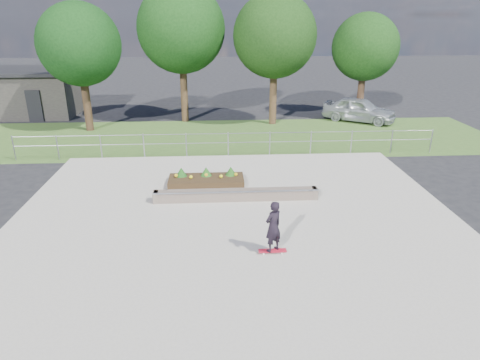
% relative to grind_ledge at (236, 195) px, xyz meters
% --- Properties ---
extents(ground, '(120.00, 120.00, 0.00)m').
position_rel_grind_ledge_xyz_m(ground, '(-0.10, -2.16, -0.26)').
color(ground, black).
rests_on(ground, ground).
extents(grass_verge, '(30.00, 8.00, 0.02)m').
position_rel_grind_ledge_xyz_m(grass_verge, '(-0.10, 8.84, -0.25)').
color(grass_verge, '#335020').
rests_on(grass_verge, ground).
extents(concrete_slab, '(15.00, 15.00, 0.06)m').
position_rel_grind_ledge_xyz_m(concrete_slab, '(-0.10, -2.16, -0.23)').
color(concrete_slab, gray).
rests_on(concrete_slab, ground).
extents(fence, '(20.06, 0.06, 1.20)m').
position_rel_grind_ledge_xyz_m(fence, '(-0.10, 5.34, 0.51)').
color(fence, gray).
rests_on(fence, ground).
extents(building, '(8.40, 5.40, 3.00)m').
position_rel_grind_ledge_xyz_m(building, '(-14.09, 15.84, 1.25)').
color(building, '#282724').
rests_on(building, ground).
extents(tree_far_left, '(4.55, 4.55, 7.15)m').
position_rel_grind_ledge_xyz_m(tree_far_left, '(-8.10, 10.84, 4.59)').
color(tree_far_left, black).
rests_on(tree_far_left, ground).
extents(tree_mid_left, '(5.25, 5.25, 8.25)m').
position_rel_grind_ledge_xyz_m(tree_mid_left, '(-2.60, 12.84, 5.34)').
color(tree_mid_left, '#342215').
rests_on(tree_mid_left, ground).
extents(tree_mid_right, '(4.90, 4.90, 7.70)m').
position_rel_grind_ledge_xyz_m(tree_mid_right, '(2.90, 11.84, 4.97)').
color(tree_mid_right, '#382416').
rests_on(tree_mid_right, ground).
extents(tree_far_right, '(4.20, 4.20, 6.60)m').
position_rel_grind_ledge_xyz_m(tree_far_right, '(8.90, 13.34, 4.21)').
color(tree_far_right, '#352115').
rests_on(tree_far_right, ground).
extents(grind_ledge, '(6.00, 0.44, 0.43)m').
position_rel_grind_ledge_xyz_m(grind_ledge, '(0.00, 0.00, 0.00)').
color(grind_ledge, brown).
rests_on(grind_ledge, concrete_slab).
extents(planter_bed, '(3.00, 1.20, 0.61)m').
position_rel_grind_ledge_xyz_m(planter_bed, '(-1.11, 1.77, -0.02)').
color(planter_bed, black).
rests_on(planter_bed, concrete_slab).
extents(skateboarder, '(0.80, 0.62, 1.60)m').
position_rel_grind_ledge_xyz_m(skateboarder, '(0.84, -3.78, 0.63)').
color(skateboarder, white).
rests_on(skateboarder, concrete_slab).
extents(parked_car, '(4.79, 4.04, 1.55)m').
position_rel_grind_ledge_xyz_m(parked_car, '(8.48, 12.12, 0.51)').
color(parked_car, '#AFB3B9').
rests_on(parked_car, ground).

